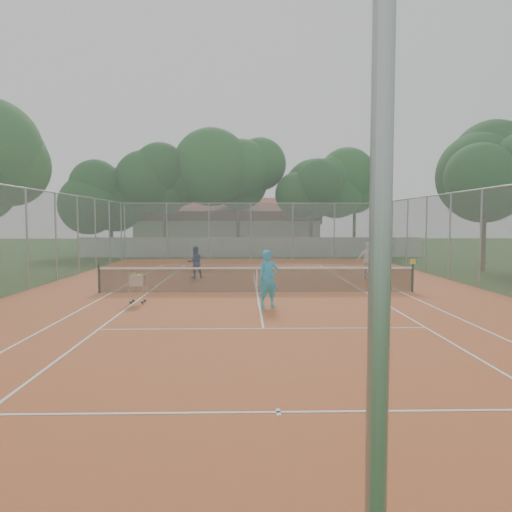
{
  "coord_description": "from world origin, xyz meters",
  "views": [
    {
      "loc": [
        -0.48,
        -18.74,
        2.72
      ],
      "look_at": [
        0.0,
        1.5,
        1.3
      ],
      "focal_mm": 35.0,
      "sensor_mm": 36.0,
      "label": 1
    }
  ],
  "objects_px": {
    "clubhouse": "(228,227)",
    "player_far_right": "(368,261)",
    "player_near": "(268,279)",
    "ball_hopper": "(138,288)",
    "tennis_net": "(257,280)",
    "player_far_left": "(195,262)"
  },
  "relations": [
    {
      "from": "ball_hopper",
      "to": "player_far_right",
      "type": "bearing_deg",
      "value": 31.75
    },
    {
      "from": "clubhouse",
      "to": "ball_hopper",
      "type": "height_order",
      "value": "clubhouse"
    },
    {
      "from": "clubhouse",
      "to": "player_near",
      "type": "height_order",
      "value": "clubhouse"
    },
    {
      "from": "player_far_left",
      "to": "ball_hopper",
      "type": "xyz_separation_m",
      "value": [
        -1.17,
        -7.25,
        -0.24
      ]
    },
    {
      "from": "clubhouse",
      "to": "player_near",
      "type": "bearing_deg",
      "value": -85.97
    },
    {
      "from": "player_far_left",
      "to": "ball_hopper",
      "type": "bearing_deg",
      "value": 60.66
    },
    {
      "from": "player_near",
      "to": "ball_hopper",
      "type": "bearing_deg",
      "value": 150.89
    },
    {
      "from": "player_near",
      "to": "player_far_left",
      "type": "height_order",
      "value": "player_near"
    },
    {
      "from": "ball_hopper",
      "to": "tennis_net",
      "type": "bearing_deg",
      "value": 27.65
    },
    {
      "from": "tennis_net",
      "to": "clubhouse",
      "type": "xyz_separation_m",
      "value": [
        -2.0,
        29.0,
        1.69
      ]
    },
    {
      "from": "clubhouse",
      "to": "player_far_right",
      "type": "xyz_separation_m",
      "value": [
        7.28,
        -24.85,
        -1.31
      ]
    },
    {
      "from": "clubhouse",
      "to": "player_far_left",
      "type": "relative_size",
      "value": 10.86
    },
    {
      "from": "player_far_right",
      "to": "player_near",
      "type": "bearing_deg",
      "value": 70.74
    },
    {
      "from": "player_far_left",
      "to": "player_far_right",
      "type": "bearing_deg",
      "value": 154.95
    },
    {
      "from": "player_near",
      "to": "player_far_left",
      "type": "bearing_deg",
      "value": 92.48
    },
    {
      "from": "clubhouse",
      "to": "player_far_right",
      "type": "distance_m",
      "value": 25.93
    },
    {
      "from": "player_near",
      "to": "player_far_left",
      "type": "relative_size",
      "value": 1.19
    },
    {
      "from": "clubhouse",
      "to": "player_far_right",
      "type": "bearing_deg",
      "value": -73.68
    },
    {
      "from": "player_far_left",
      "to": "tennis_net",
      "type": "bearing_deg",
      "value": 99.98
    },
    {
      "from": "clubhouse",
      "to": "ball_hopper",
      "type": "distance_m",
      "value": 31.52
    },
    {
      "from": "player_far_right",
      "to": "ball_hopper",
      "type": "height_order",
      "value": "player_far_right"
    },
    {
      "from": "tennis_net",
      "to": "player_near",
      "type": "xyz_separation_m",
      "value": [
        0.27,
        -3.21,
        0.41
      ]
    }
  ]
}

